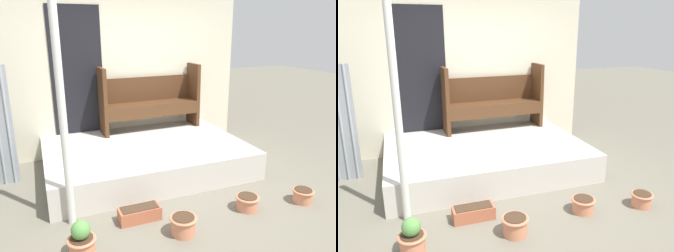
# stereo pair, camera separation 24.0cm
# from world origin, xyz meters

# --- Properties ---
(ground_plane) EXTENTS (24.00, 24.00, 0.00)m
(ground_plane) POSITION_xyz_m (0.00, 0.00, 0.00)
(ground_plane) COLOR #706B5B
(porch_slab) EXTENTS (2.88, 1.96, 0.40)m
(porch_slab) POSITION_xyz_m (-0.08, 0.98, 0.20)
(porch_slab) COLOR beige
(porch_slab) RESTS_ON ground_plane
(house_wall) EXTENTS (4.08, 0.08, 2.60)m
(house_wall) POSITION_xyz_m (-0.12, 1.99, 1.31)
(house_wall) COLOR beige
(house_wall) RESTS_ON ground_plane
(support_post) EXTENTS (0.08, 0.08, 2.35)m
(support_post) POSITION_xyz_m (-1.29, -0.07, 1.17)
(support_post) COLOR silver
(support_post) RESTS_ON ground_plane
(bench) EXTENTS (1.69, 0.45, 1.08)m
(bench) POSITION_xyz_m (0.26, 1.73, 0.93)
(bench) COLOR #4C2D19
(bench) RESTS_ON porch_slab
(flower_pot_left) EXTENTS (0.28, 0.28, 0.36)m
(flower_pot_left) POSITION_xyz_m (-1.27, -0.67, 0.16)
(flower_pot_left) COLOR tan
(flower_pot_left) RESTS_ON ground_plane
(flower_pot_middle) EXTENTS (0.29, 0.29, 0.20)m
(flower_pot_middle) POSITION_xyz_m (-0.25, -0.72, 0.11)
(flower_pot_middle) COLOR tan
(flower_pot_middle) RESTS_ON ground_plane
(flower_pot_right) EXTENTS (0.28, 0.28, 0.18)m
(flower_pot_right) POSITION_xyz_m (0.66, -0.57, 0.10)
(flower_pot_right) COLOR tan
(flower_pot_right) RESTS_ON ground_plane
(flower_pot_far_right) EXTENTS (0.26, 0.26, 0.17)m
(flower_pot_far_right) POSITION_xyz_m (1.39, -0.68, 0.10)
(flower_pot_far_right) COLOR tan
(flower_pot_far_right) RESTS_ON ground_plane
(planter_box_rect) EXTENTS (0.47, 0.20, 0.16)m
(planter_box_rect) POSITION_xyz_m (-0.58, -0.30, 0.08)
(planter_box_rect) COLOR #B26042
(planter_box_rect) RESTS_ON ground_plane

